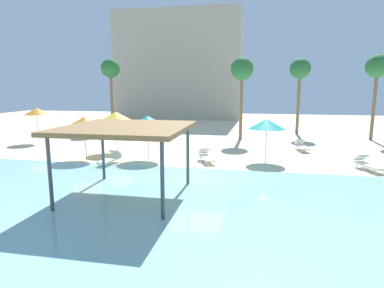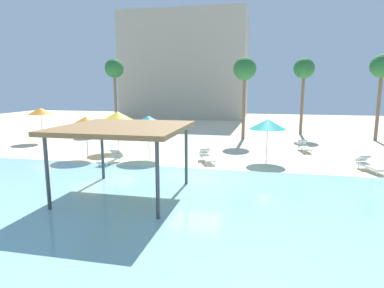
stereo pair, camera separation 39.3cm
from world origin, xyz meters
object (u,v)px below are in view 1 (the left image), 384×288
beach_umbrella_teal_1 (148,121)px  lounge_chair_0 (111,158)px  beach_umbrella_yellow_3 (116,116)px  lounge_chair_4 (368,164)px  palm_tree_1 (377,69)px  lounge_chair_2 (302,146)px  palm_tree_0 (242,71)px  beach_umbrella_orange_4 (84,122)px  beach_umbrella_teal_2 (267,124)px  shade_pavilion (126,130)px  palm_tree_3 (300,71)px  palm_tree_2 (111,70)px  lounge_chair_3 (206,156)px  beach_umbrella_orange_0 (37,111)px

beach_umbrella_teal_1 → lounge_chair_0: bearing=-133.8°
beach_umbrella_yellow_3 → lounge_chair_0: bearing=-71.7°
lounge_chair_4 → palm_tree_1: palm_tree_1 is taller
lounge_chair_0 → lounge_chair_2: (11.57, 6.42, 0.00)m
palm_tree_0 → beach_umbrella_orange_4: bearing=-133.4°
palm_tree_1 → lounge_chair_0: bearing=-145.5°
beach_umbrella_teal_2 → shade_pavilion: bearing=-126.3°
lounge_chair_0 → palm_tree_0: bearing=153.0°
beach_umbrella_orange_4 → palm_tree_3: 20.41m
palm_tree_3 → shade_pavilion: bearing=-114.0°
palm_tree_0 → beach_umbrella_yellow_3: bearing=-139.3°
beach_umbrella_yellow_3 → palm_tree_0: (8.26, 7.11, 3.31)m
palm_tree_0 → beach_umbrella_teal_1: bearing=-120.6°
shade_pavilion → beach_umbrella_teal_2: shade_pavilion is taller
lounge_chair_2 → palm_tree_2: (-17.87, 7.73, 5.78)m
beach_umbrella_teal_2 → lounge_chair_0: (-8.95, -2.59, -1.94)m
beach_umbrella_orange_4 → beach_umbrella_teal_2: bearing=7.8°
shade_pavilion → palm_tree_3: (9.04, 20.31, 3.18)m
beach_umbrella_orange_4 → palm_tree_0: (9.19, 9.73, 3.44)m
lounge_chair_2 → lounge_chair_4: same height
shade_pavilion → lounge_chair_3: size_ratio=2.46×
beach_umbrella_orange_4 → palm_tree_1: 23.36m
beach_umbrella_orange_0 → lounge_chair_2: size_ratio=1.42×
shade_pavilion → lounge_chair_3: 7.63m
lounge_chair_0 → palm_tree_3: 20.22m
lounge_chair_2 → palm_tree_0: size_ratio=0.28×
beach_umbrella_teal_1 → lounge_chair_0: size_ratio=1.39×
lounge_chair_3 → lounge_chair_4: same height
beach_umbrella_yellow_3 → palm_tree_0: palm_tree_0 is taller
beach_umbrella_orange_4 → lounge_chair_2: 14.86m
beach_umbrella_teal_1 → lounge_chair_3: bearing=-2.3°
lounge_chair_2 → palm_tree_1: size_ratio=0.28×
beach_umbrella_teal_2 → palm_tree_2: size_ratio=0.35×
palm_tree_0 → shade_pavilion: bearing=-103.5°
beach_umbrella_yellow_3 → lounge_chair_2: 13.25m
lounge_chair_3 → beach_umbrella_orange_4: bearing=-108.9°
lounge_chair_4 → palm_tree_2: 24.97m
lounge_chair_0 → lounge_chair_4: same height
lounge_chair_4 → beach_umbrella_orange_0: bearing=-121.3°
beach_umbrella_teal_1 → lounge_chair_4: size_ratio=1.36×
lounge_chair_0 → beach_umbrella_orange_0: bearing=-117.6°
beach_umbrella_yellow_3 → palm_tree_2: 12.20m
lounge_chair_4 → palm_tree_3: 14.95m
palm_tree_0 → palm_tree_3: palm_tree_3 is taller
beach_umbrella_teal_1 → palm_tree_1: bearing=33.0°
beach_umbrella_yellow_3 → palm_tree_1: (19.20, 8.68, 3.48)m
shade_pavilion → lounge_chair_0: shade_pavilion is taller
lounge_chair_4 → palm_tree_3: palm_tree_3 is taller
beach_umbrella_teal_2 → palm_tree_0: size_ratio=0.37×
lounge_chair_3 → lounge_chair_4: bearing=65.2°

